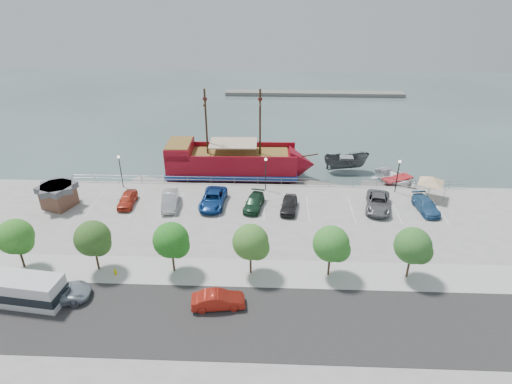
{
  "coord_description": "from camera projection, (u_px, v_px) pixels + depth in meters",
  "views": [
    {
      "loc": [
        0.73,
        -40.89,
        24.65
      ],
      "look_at": [
        -1.0,
        2.0,
        2.0
      ],
      "focal_mm": 30.0,
      "sensor_mm": 36.0,
      "label": 1
    }
  ],
  "objects": [
    {
      "name": "lamp_post_right",
      "position": [
        398.0,
        170.0,
        51.46
      ],
      "size": [
        0.36,
        0.36,
        4.28
      ],
      "color": "black",
      "rests_on": "land_slab"
    },
    {
      "name": "shuttle_bus",
      "position": [
        21.0,
        290.0,
        34.99
      ],
      "size": [
        7.25,
        3.29,
        2.47
      ],
      "rotation": [
        0.0,
        0.0,
        -0.12
      ],
      "color": "silver",
      "rests_on": "street"
    },
    {
      "name": "street_van",
      "position": [
        57.0,
        293.0,
        35.4
      ],
      "size": [
        5.67,
        3.33,
        1.48
      ],
      "primitive_type": "imported",
      "rotation": [
        0.0,
        0.0,
        1.74
      ],
      "color": "#98A2B0",
      "rests_on": "street"
    },
    {
      "name": "dock_mid",
      "position": [
        320.0,
        186.0,
        55.91
      ],
      "size": [
        7.65,
        4.33,
        0.42
      ],
      "primitive_type": "cube",
      "rotation": [
        0.0,
        0.0,
        -0.32
      ],
      "color": "slate",
      "rests_on": "ground"
    },
    {
      "name": "lamp_post_mid",
      "position": [
        266.0,
        168.0,
        52.03
      ],
      "size": [
        0.36,
        0.36,
        4.28
      ],
      "color": "black",
      "rests_on": "land_slab"
    },
    {
      "name": "parked_car_h",
      "position": [
        426.0,
        205.0,
        48.47
      ],
      "size": [
        2.49,
        4.95,
        1.38
      ],
      "primitive_type": "imported",
      "rotation": [
        0.0,
        0.0,
        0.12
      ],
      "color": "#336596",
      "rests_on": "land_slab"
    },
    {
      "name": "parked_car_e",
      "position": [
        289.0,
        205.0,
        48.53
      ],
      "size": [
        2.29,
        4.5,
        1.47
      ],
      "primitive_type": "imported",
      "rotation": [
        0.0,
        0.0,
        -0.13
      ],
      "color": "black",
      "rests_on": "land_slab"
    },
    {
      "name": "sidewalk",
      "position": [
        262.0,
        273.0,
        38.82
      ],
      "size": [
        100.0,
        4.0,
        0.05
      ],
      "primitive_type": "cube",
      "color": "#B5B4B1",
      "rests_on": "land_slab"
    },
    {
      "name": "shed",
      "position": [
        58.0,
        195.0,
        49.01
      ],
      "size": [
        4.34,
        4.34,
        2.76
      ],
      "rotation": [
        0.0,
        0.0,
        -0.37
      ],
      "color": "brown",
      "rests_on": "land_slab"
    },
    {
      "name": "canopy_tent",
      "position": [
        432.0,
        177.0,
        50.21
      ],
      "size": [
        5.02,
        5.02,
        3.25
      ],
      "rotation": [
        0.0,
        0.0,
        0.36
      ],
      "color": "slate",
      "rests_on": "land_slab"
    },
    {
      "name": "tree_f",
      "position": [
        414.0,
        247.0,
        36.75
      ],
      "size": [
        3.3,
        3.2,
        5.0
      ],
      "color": "#473321",
      "rests_on": "sidewalk"
    },
    {
      "name": "fire_hydrant",
      "position": [
        115.0,
        272.0,
        38.41
      ],
      "size": [
        0.25,
        0.25,
        0.72
      ],
      "rotation": [
        0.0,
        0.0,
        -0.3
      ],
      "color": "yellow",
      "rests_on": "sidewalk"
    },
    {
      "name": "far_shore",
      "position": [
        314.0,
        94.0,
        96.19
      ],
      "size": [
        40.0,
        3.0,
        0.8
      ],
      "primitive_type": "cube",
      "color": "slate",
      "rests_on": "ground"
    },
    {
      "name": "ground",
      "position": [
        264.0,
        224.0,
        48.13
      ],
      "size": [
        160.0,
        160.0,
        0.0
      ],
      "primitive_type": "plane",
      "color": "#3A4B49"
    },
    {
      "name": "tree_c",
      "position": [
        173.0,
        242.0,
        37.5
      ],
      "size": [
        3.3,
        3.2,
        5.0
      ],
      "color": "#473321",
      "rests_on": "sidewalk"
    },
    {
      "name": "pirate_ship",
      "position": [
        243.0,
        163.0,
        57.78
      ],
      "size": [
        20.32,
        6.05,
        12.76
      ],
      "rotation": [
        0.0,
        0.0,
        0.02
      ],
      "color": "maroon",
      "rests_on": "ground"
    },
    {
      "name": "street",
      "position": [
        259.0,
        321.0,
        33.52
      ],
      "size": [
        100.0,
        8.0,
        0.04
      ],
      "primitive_type": "cube",
      "color": "#2C2929",
      "rests_on": "land_slab"
    },
    {
      "name": "parked_car_g",
      "position": [
        378.0,
        203.0,
        48.83
      ],
      "size": [
        3.74,
        6.09,
        1.58
      ],
      "primitive_type": "imported",
      "rotation": [
        0.0,
        0.0,
        -0.21
      ],
      "color": "slate",
      "rests_on": "land_slab"
    },
    {
      "name": "parked_car_d",
      "position": [
        254.0,
        202.0,
        49.1
      ],
      "size": [
        2.67,
        4.87,
        1.34
      ],
      "primitive_type": "imported",
      "rotation": [
        0.0,
        0.0,
        -0.18
      ],
      "color": "#193D26",
      "rests_on": "land_slab"
    },
    {
      "name": "lamp_post_left",
      "position": [
        120.0,
        166.0,
        52.68
      ],
      "size": [
        0.36,
        0.36,
        4.28
      ],
      "color": "black",
      "rests_on": "land_slab"
    },
    {
      "name": "speedboat",
      "position": [
        397.0,
        181.0,
        56.16
      ],
      "size": [
        7.65,
        8.43,
        1.43
      ],
      "primitive_type": "imported",
      "rotation": [
        0.0,
        0.0,
        0.5
      ],
      "color": "silver",
      "rests_on": "ground"
    },
    {
      "name": "land_slab",
      "position": [
        257.0,
        381.0,
        29.38
      ],
      "size": [
        100.0,
        58.0,
        1.2
      ],
      "primitive_type": "cube",
      "color": "gray",
      "rests_on": "ground"
    },
    {
      "name": "tree_d",
      "position": [
        252.0,
        243.0,
        37.25
      ],
      "size": [
        3.3,
        3.2,
        5.0
      ],
      "color": "#473321",
      "rests_on": "sidewalk"
    },
    {
      "name": "seawall_railing",
      "position": [
        266.0,
        181.0,
        54.31
      ],
      "size": [
        50.0,
        0.06,
        1.0
      ],
      "color": "gray",
      "rests_on": "land_slab"
    },
    {
      "name": "street_sedan",
      "position": [
        218.0,
        300.0,
        34.66
      ],
      "size": [
        4.51,
        2.1,
        1.43
      ],
      "primitive_type": "imported",
      "rotation": [
        0.0,
        0.0,
        1.71
      ],
      "color": "#B42316",
      "rests_on": "street"
    },
    {
      "name": "dock_west",
      "position": [
        158.0,
        183.0,
        56.68
      ],
      "size": [
        7.2,
        3.63,
        0.4
      ],
      "primitive_type": "cube",
      "rotation": [
        0.0,
        0.0,
        -0.25
      ],
      "color": "gray",
      "rests_on": "ground"
    },
    {
      "name": "dock_east",
      "position": [
        390.0,
        188.0,
        55.59
      ],
      "size": [
        7.59,
        3.7,
        0.42
      ],
      "primitive_type": "cube",
      "rotation": [
        0.0,
        0.0,
        -0.23
      ],
      "color": "slate",
      "rests_on": "ground"
    },
    {
      "name": "patrol_boat",
      "position": [
        346.0,
        163.0,
        59.94
      ],
      "size": [
        6.55,
        2.96,
        2.46
      ],
      "primitive_type": "imported",
      "rotation": [
        0.0,
        0.0,
        1.66
      ],
      "color": "#424346",
      "rests_on": "ground"
    },
    {
      "name": "parked_car_b",
      "position": [
        170.0,
        200.0,
        49.32
      ],
      "size": [
        2.37,
        5.03,
        1.59
      ],
      "primitive_type": "imported",
      "rotation": [
        0.0,
        0.0,
        0.15
      ],
      "color": "#ADAFB0",
      "rests_on": "land_slab"
    },
    {
      "name": "tree_e",
      "position": [
        333.0,
        245.0,
        37.0
      ],
      "size": [
        3.3,
        3.2,
        5.0
      ],
      "color": "#473321",
      "rests_on": "sidewalk"
    },
    {
      "name": "tree_b",
      "position": [
        94.0,
        240.0,
        37.75
      ],
      "size": [
        3.3,
        3.2,
        5.0
      ],
      "color": "#473321",
      "rests_on": "sidewalk"
    },
    {
      "name": "parked_car_c",
      "position": [
        213.0,
        199.0,
        49.59
      ],
      "size": [
        2.98,
        5.86,
        1.59
      ],
      "primitive_type": "imported",
      "rotation": [
        0.0,
        0.0,
        -0.06
      ],
      "color": "navy",
      "rests_on": "land_slab"
    },
    {
      "name": "tree_a",
      "position": [
        17.0,
        238.0,
        38.0
      ],
      "size": [
        3.3,
        3.2,
        5.0
      ],
      "color": "#473321",
      "rests_on": "sidewalk"
    },
    {
      "name": "parked_car_a",
      "position": [
        127.0,
        199.0,
        49.69
      ],
      "size": [
        1.83,
        4.25,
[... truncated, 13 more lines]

